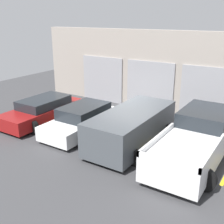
% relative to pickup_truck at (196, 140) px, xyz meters
% --- Properties ---
extents(ground_plane, '(28.00, 28.00, 0.00)m').
position_rel_pickup_truck_xyz_m(ground_plane, '(-3.95, 1.59, -0.79)').
color(ground_plane, '#3D3D3F').
extents(shophouse_building, '(15.50, 0.68, 4.52)m').
position_rel_pickup_truck_xyz_m(shophouse_building, '(-3.95, 4.88, 1.43)').
color(shophouse_building, '#9E9389').
rests_on(shophouse_building, ground).
extents(pickup_truck, '(2.54, 5.34, 1.66)m').
position_rel_pickup_truck_xyz_m(pickup_truck, '(0.00, 0.00, 0.00)').
color(pickup_truck, white).
rests_on(pickup_truck, ground).
extents(sedan_white, '(2.19, 4.29, 1.29)m').
position_rel_pickup_truck_xyz_m(sedan_white, '(-5.26, -0.25, -0.19)').
color(sedan_white, white).
rests_on(sedan_white, ground).
extents(sedan_side, '(2.23, 4.63, 1.23)m').
position_rel_pickup_truck_xyz_m(sedan_side, '(-7.89, -0.25, -0.20)').
color(sedan_side, maroon).
rests_on(sedan_side, ground).
extents(van_right, '(2.38, 4.75, 1.52)m').
position_rel_pickup_truck_xyz_m(van_right, '(-2.63, -0.27, 0.04)').
color(van_right, '#474C51').
rests_on(van_right, ground).
extents(parking_stripe_far_left, '(0.12, 2.20, 0.01)m').
position_rel_pickup_truck_xyz_m(parking_stripe_far_left, '(-9.21, -0.28, -0.79)').
color(parking_stripe_far_left, gold).
rests_on(parking_stripe_far_left, ground).
extents(parking_stripe_left, '(0.12, 2.20, 0.01)m').
position_rel_pickup_truck_xyz_m(parking_stripe_left, '(-6.58, -0.28, -0.79)').
color(parking_stripe_left, gold).
rests_on(parking_stripe_left, ground).
extents(parking_stripe_centre, '(0.12, 2.20, 0.01)m').
position_rel_pickup_truck_xyz_m(parking_stripe_centre, '(-3.95, -0.28, -0.79)').
color(parking_stripe_centre, gold).
rests_on(parking_stripe_centre, ground).
extents(parking_stripe_right, '(0.12, 2.20, 0.01)m').
position_rel_pickup_truck_xyz_m(parking_stripe_right, '(-1.32, -0.28, -0.79)').
color(parking_stripe_right, gold).
rests_on(parking_stripe_right, ground).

